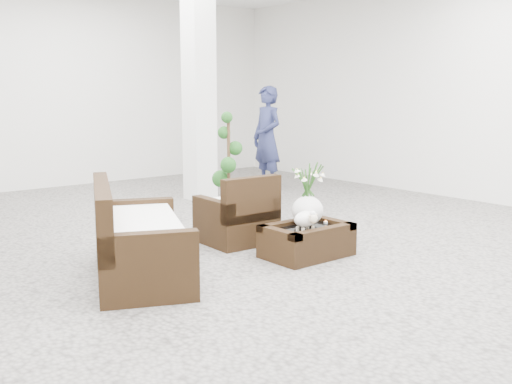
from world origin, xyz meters
TOP-DOWN VIEW (x-y plane):
  - ground at (0.00, 0.00)m, footprint 11.00×11.00m
  - column at (1.20, 2.80)m, footprint 0.40×0.40m
  - coffee_table at (0.14, -0.78)m, footprint 0.90×0.60m
  - sheep_figurine at (0.02, -0.88)m, footprint 0.28×0.23m
  - planter_narcissus at (0.24, -0.68)m, footprint 0.44×0.44m
  - tealight at (0.44, -0.76)m, footprint 0.04×0.04m
  - armchair at (-0.07, 0.17)m, footprint 0.78×0.75m
  - loveseat at (-1.57, -0.32)m, footprint 1.43×1.88m
  - topiary at (0.83, 1.52)m, footprint 0.38×0.38m
  - shopper at (2.69, 2.90)m, footprint 0.48×0.69m

SIDE VIEW (x-z plane):
  - ground at x=0.00m, z-range 0.00..0.00m
  - coffee_table at x=0.14m, z-range 0.00..0.31m
  - tealight at x=0.44m, z-range 0.31..0.34m
  - armchair at x=-0.07m, z-range 0.00..0.80m
  - sheep_figurine at x=0.02m, z-range 0.31..0.52m
  - loveseat at x=-1.57m, z-range 0.00..0.90m
  - topiary at x=0.83m, z-range 0.00..1.42m
  - planter_narcissus at x=0.24m, z-range 0.31..1.11m
  - shopper at x=2.69m, z-range 0.00..1.82m
  - column at x=1.20m, z-range 0.00..3.50m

